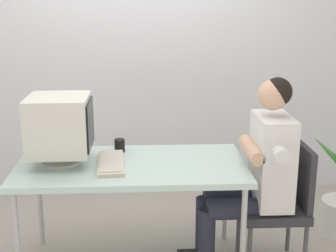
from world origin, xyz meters
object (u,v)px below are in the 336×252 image
Objects in this scene: desk at (132,170)px; keyboard at (111,162)px; person_seated at (256,170)px; desk_mug at (120,145)px; crt_monitor at (60,125)px; office_chair at (282,200)px.

desk is 0.15m from keyboard.
keyboard is 0.95m from person_seated.
desk_mug reaches higher than keyboard.
person_seated reaches higher than desk_mug.
desk is at bearing -3.24° from crt_monitor.
desk is 1.03m from office_chair.
person_seated is at bearing -1.78° from keyboard.
keyboard is 5.35× the size of desk_mug.
person_seated is at bearing -18.61° from desk_mug.
desk_mug is at bearing 161.39° from person_seated.
person_seated is (1.27, -0.07, -0.30)m from crt_monitor.
office_chair is 9.66× the size of desk_mug.
desk_mug is at bearing 108.93° from desk.
office_chair is 1.17m from desk_mug.
crt_monitor is at bearing -147.92° from desk_mug.
desk is 3.35× the size of crt_monitor.
desk is 0.82m from person_seated.
crt_monitor is 0.40m from keyboard.
desk is at bearing 176.57° from person_seated.
crt_monitor is (-0.45, 0.03, 0.30)m from desk.
crt_monitor reaches higher than office_chair.
desk_mug is (-0.09, 0.26, 0.09)m from desk.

